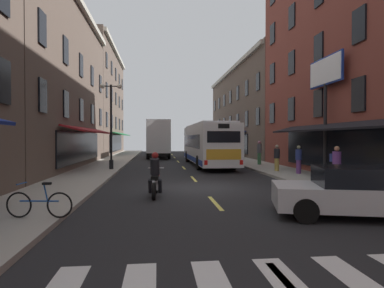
{
  "coord_description": "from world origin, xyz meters",
  "views": [
    {
      "loc": [
        -1.93,
        -14.27,
        2.18
      ],
      "look_at": [
        0.51,
        8.59,
        1.76
      ],
      "focal_mm": 30.59,
      "sensor_mm": 36.0,
      "label": 1
    }
  ],
  "objects": [
    {
      "name": "lane_centre_dashes",
      "position": [
        0.0,
        -0.25,
        0.0
      ],
      "size": [
        0.14,
        73.9,
        0.01
      ],
      "color": "#DBCC4C",
      "rests_on": "ground"
    },
    {
      "name": "box_truck",
      "position": [
        -1.8,
        21.38,
        2.06
      ],
      "size": [
        2.5,
        7.96,
        4.03
      ],
      "color": "#B21E19",
      "rests_on": "ground"
    },
    {
      "name": "pedestrian_rear",
      "position": [
        5.93,
        10.28,
        1.09
      ],
      "size": [
        0.36,
        0.36,
        1.84
      ],
      "rotation": [
        0.0,
        0.0,
        6.18
      ],
      "color": "#33663F",
      "rests_on": "sidewalk_right"
    },
    {
      "name": "sidewalk_right",
      "position": [
        5.9,
        0.0,
        0.07
      ],
      "size": [
        3.0,
        80.0,
        0.14
      ],
      "primitive_type": "cube",
      "color": "#A39E93",
      "rests_on": "ground"
    },
    {
      "name": "pedestrian_far",
      "position": [
        6.16,
        3.72,
        0.97
      ],
      "size": [
        0.36,
        0.36,
        1.62
      ],
      "rotation": [
        0.0,
        0.0,
        5.63
      ],
      "color": "#66387F",
      "rests_on": "sidewalk_right"
    },
    {
      "name": "sedan_mid",
      "position": [
        -1.76,
        33.16,
        0.7
      ],
      "size": [
        1.94,
        4.74,
        1.35
      ],
      "color": "silver",
      "rests_on": "ground"
    },
    {
      "name": "bicycle_near",
      "position": [
        -4.93,
        -5.6,
        0.5
      ],
      "size": [
        1.71,
        0.48,
        0.91
      ],
      "color": "black",
      "rests_on": "sidewalk_left"
    },
    {
      "name": "sedan_near",
      "position": [
        3.51,
        -5.86,
        0.7
      ],
      "size": [
        4.63,
        2.92,
        1.39
      ],
      "color": "silver",
      "rests_on": "ground"
    },
    {
      "name": "pedestrian_mid",
      "position": [
        5.47,
        5.33,
        0.97
      ],
      "size": [
        0.36,
        0.36,
        1.62
      ],
      "rotation": [
        0.0,
        0.0,
        4.36
      ],
      "color": "#B29947",
      "rests_on": "sidewalk_right"
    },
    {
      "name": "transit_bus",
      "position": [
        2.02,
        11.3,
        1.72
      ],
      "size": [
        2.74,
        12.13,
        3.27
      ],
      "color": "silver",
      "rests_on": "ground"
    },
    {
      "name": "ground_plane",
      "position": [
        0.0,
        0.0,
        -0.05
      ],
      "size": [
        34.8,
        80.0,
        0.1
      ],
      "primitive_type": "cube",
      "color": "black"
    },
    {
      "name": "sidewalk_left",
      "position": [
        -5.9,
        0.0,
        0.07
      ],
      "size": [
        3.0,
        80.0,
        0.14
      ],
      "primitive_type": "cube",
      "color": "#A39E93",
      "rests_on": "ground"
    },
    {
      "name": "pedestrian_near",
      "position": [
        5.93,
        -0.65,
        1.03
      ],
      "size": [
        0.36,
        0.52,
        1.69
      ],
      "rotation": [
        0.0,
        0.0,
        3.3
      ],
      "color": "#33663F",
      "rests_on": "sidewalk_right"
    },
    {
      "name": "street_lamp_twin",
      "position": [
        -4.95,
        7.68,
        3.24
      ],
      "size": [
        1.42,
        0.32,
        5.61
      ],
      "color": "black",
      "rests_on": "sidewalk_left"
    },
    {
      "name": "motorcycle_rider",
      "position": [
        -2.01,
        -2.06,
        0.71
      ],
      "size": [
        0.62,
        2.07,
        1.66
      ],
      "color": "black",
      "rests_on": "ground"
    },
    {
      "name": "billboard_sign",
      "position": [
        7.05,
        2.42,
        5.08
      ],
      "size": [
        0.4,
        3.31,
        6.39
      ],
      "color": "black",
      "rests_on": "sidewalk_right"
    }
  ]
}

